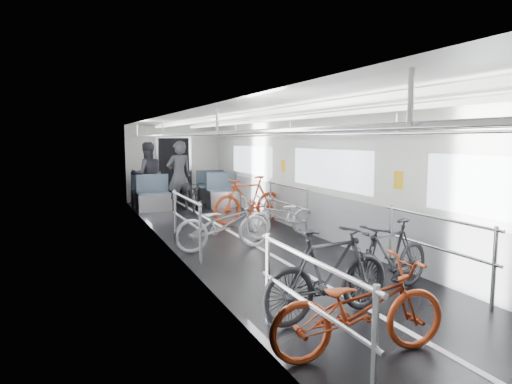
{
  "coord_description": "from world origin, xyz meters",
  "views": [
    {
      "loc": [
        -3.16,
        -7.53,
        1.97
      ],
      "look_at": [
        0.0,
        0.1,
        1.01
      ],
      "focal_mm": 32.0,
      "sensor_mm": 36.0,
      "label": 1
    }
  ],
  "objects_px": {
    "bike_right_far": "(249,200)",
    "person_seated": "(147,175)",
    "bike_left_near": "(360,308)",
    "person_standing": "(179,176)",
    "bike_left_far": "(223,224)",
    "bike_right_mid": "(282,216)",
    "bike_aisle": "(196,195)",
    "bike_right_near": "(390,257)",
    "bike_left_mid": "(329,273)"
  },
  "relations": [
    {
      "from": "bike_right_far",
      "to": "person_seated",
      "type": "height_order",
      "value": "person_seated"
    },
    {
      "from": "bike_left_near",
      "to": "person_standing",
      "type": "relative_size",
      "value": 0.9
    },
    {
      "from": "bike_left_far",
      "to": "bike_right_mid",
      "type": "height_order",
      "value": "bike_left_far"
    },
    {
      "from": "bike_left_near",
      "to": "bike_aisle",
      "type": "height_order",
      "value": "bike_left_near"
    },
    {
      "from": "bike_left_near",
      "to": "bike_right_far",
      "type": "xyz_separation_m",
      "value": [
        1.5,
        6.5,
        0.1
      ]
    },
    {
      "from": "bike_right_far",
      "to": "person_seated",
      "type": "relative_size",
      "value": 0.98
    },
    {
      "from": "bike_left_far",
      "to": "person_standing",
      "type": "height_order",
      "value": "person_standing"
    },
    {
      "from": "bike_left_near",
      "to": "bike_right_near",
      "type": "distance_m",
      "value": 1.85
    },
    {
      "from": "bike_left_mid",
      "to": "bike_right_far",
      "type": "distance_m",
      "value": 5.77
    },
    {
      "from": "bike_left_far",
      "to": "bike_aisle",
      "type": "bearing_deg",
      "value": -9.16
    },
    {
      "from": "bike_left_far",
      "to": "bike_right_near",
      "type": "height_order",
      "value": "bike_right_near"
    },
    {
      "from": "bike_aisle",
      "to": "person_standing",
      "type": "bearing_deg",
      "value": -161.48
    },
    {
      "from": "bike_right_mid",
      "to": "bike_left_far",
      "type": "bearing_deg",
      "value": -76.84
    },
    {
      "from": "bike_left_far",
      "to": "bike_left_mid",
      "type": "bearing_deg",
      "value": -178.67
    },
    {
      "from": "bike_left_near",
      "to": "bike_right_near",
      "type": "relative_size",
      "value": 1.08
    },
    {
      "from": "bike_right_mid",
      "to": "person_standing",
      "type": "bearing_deg",
      "value": -172.9
    },
    {
      "from": "bike_right_mid",
      "to": "bike_aisle",
      "type": "height_order",
      "value": "bike_right_mid"
    },
    {
      "from": "bike_right_far",
      "to": "bike_left_far",
      "type": "bearing_deg",
      "value": -40.21
    },
    {
      "from": "bike_aisle",
      "to": "bike_right_near",
      "type": "bearing_deg",
      "value": -68.13
    },
    {
      "from": "bike_right_near",
      "to": "person_standing",
      "type": "height_order",
      "value": "person_standing"
    },
    {
      "from": "bike_right_near",
      "to": "bike_right_far",
      "type": "xyz_separation_m",
      "value": [
        0.15,
        5.24,
        0.08
      ]
    },
    {
      "from": "bike_left_mid",
      "to": "bike_right_mid",
      "type": "bearing_deg",
      "value": -25.73
    },
    {
      "from": "person_seated",
      "to": "bike_aisle",
      "type": "bearing_deg",
      "value": 136.09
    },
    {
      "from": "bike_left_far",
      "to": "bike_right_far",
      "type": "relative_size",
      "value": 0.95
    },
    {
      "from": "bike_left_near",
      "to": "bike_aisle",
      "type": "xyz_separation_m",
      "value": [
        0.9,
        9.02,
        -0.05
      ]
    },
    {
      "from": "person_seated",
      "to": "bike_left_mid",
      "type": "bearing_deg",
      "value": 89.79
    },
    {
      "from": "person_standing",
      "to": "person_seated",
      "type": "distance_m",
      "value": 1.22
    },
    {
      "from": "bike_left_mid",
      "to": "bike_aisle",
      "type": "xyz_separation_m",
      "value": [
        0.69,
        8.15,
        -0.11
      ]
    },
    {
      "from": "bike_left_far",
      "to": "person_seated",
      "type": "relative_size",
      "value": 0.94
    },
    {
      "from": "bike_right_mid",
      "to": "bike_right_near",
      "type": "bearing_deg",
      "value": -10.71
    },
    {
      "from": "bike_right_near",
      "to": "bike_left_far",
      "type": "bearing_deg",
      "value": -173.72
    },
    {
      "from": "bike_left_near",
      "to": "bike_right_far",
      "type": "relative_size",
      "value": 0.93
    },
    {
      "from": "person_seated",
      "to": "bike_right_mid",
      "type": "bearing_deg",
      "value": 106.0
    },
    {
      "from": "bike_right_mid",
      "to": "bike_right_far",
      "type": "bearing_deg",
      "value": 173.84
    },
    {
      "from": "bike_right_near",
      "to": "person_standing",
      "type": "bearing_deg",
      "value": 171.04
    },
    {
      "from": "bike_left_far",
      "to": "bike_right_near",
      "type": "relative_size",
      "value": 1.11
    },
    {
      "from": "bike_left_mid",
      "to": "bike_left_far",
      "type": "bearing_deg",
      "value": -5.76
    },
    {
      "from": "person_standing",
      "to": "bike_left_near",
      "type": "bearing_deg",
      "value": 76.61
    },
    {
      "from": "bike_right_near",
      "to": "bike_aisle",
      "type": "height_order",
      "value": "bike_right_near"
    },
    {
      "from": "bike_left_mid",
      "to": "person_standing",
      "type": "height_order",
      "value": "person_standing"
    },
    {
      "from": "bike_aisle",
      "to": "bike_right_mid",
      "type": "bearing_deg",
      "value": -62.74
    },
    {
      "from": "bike_right_far",
      "to": "person_seated",
      "type": "xyz_separation_m",
      "value": [
        -1.76,
        3.52,
        0.39
      ]
    },
    {
      "from": "bike_right_mid",
      "to": "bike_aisle",
      "type": "relative_size",
      "value": 1.07
    },
    {
      "from": "bike_left_mid",
      "to": "person_seated",
      "type": "height_order",
      "value": "person_seated"
    },
    {
      "from": "bike_aisle",
      "to": "person_seated",
      "type": "xyz_separation_m",
      "value": [
        -1.16,
        1.0,
        0.54
      ]
    },
    {
      "from": "bike_right_near",
      "to": "bike_right_far",
      "type": "distance_m",
      "value": 5.25
    },
    {
      "from": "bike_left_near",
      "to": "bike_right_near",
      "type": "xyz_separation_m",
      "value": [
        1.35,
        1.26,
        0.03
      ]
    },
    {
      "from": "bike_right_near",
      "to": "person_seated",
      "type": "relative_size",
      "value": 0.85
    },
    {
      "from": "bike_left_far",
      "to": "bike_right_near",
      "type": "distance_m",
      "value": 3.27
    },
    {
      "from": "bike_left_mid",
      "to": "bike_right_far",
      "type": "bearing_deg",
      "value": -19.99
    }
  ]
}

